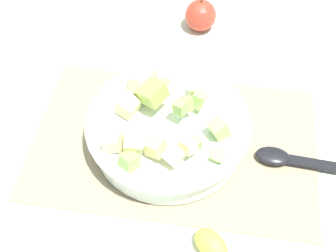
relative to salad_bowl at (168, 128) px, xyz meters
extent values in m
plane|color=silver|center=(-0.01, 0.00, -0.04)|extent=(2.40, 2.40, 0.00)
cube|color=gray|center=(-0.01, 0.00, -0.04)|extent=(0.48, 0.30, 0.01)
cylinder|color=white|center=(0.00, 0.00, -0.01)|extent=(0.25, 0.25, 0.05)
torus|color=white|center=(0.00, 0.00, 0.02)|extent=(0.27, 0.27, 0.02)
cube|color=#A3CC6B|center=(-0.04, -0.03, 0.04)|extent=(0.03, 0.03, 0.03)
cube|color=beige|center=(0.04, 0.06, 0.04)|extent=(0.04, 0.04, 0.04)
cube|color=#93C160|center=(-0.02, -0.01, 0.05)|extent=(0.02, 0.02, 0.02)
cube|color=beige|center=(0.02, -0.07, 0.04)|extent=(0.04, 0.04, 0.03)
cube|color=#9EC656|center=(0.03, -0.02, 0.05)|extent=(0.06, 0.05, 0.04)
cube|color=#E5D684|center=(0.01, 0.07, 0.04)|extent=(0.04, 0.04, 0.03)
cube|color=#93C160|center=(-0.05, 0.05, 0.04)|extent=(0.02, 0.02, 0.02)
cube|color=beige|center=(-0.04, -0.06, 0.04)|extent=(0.03, 0.03, 0.03)
cube|color=#9EC656|center=(0.06, -0.04, 0.04)|extent=(0.03, 0.03, 0.03)
cube|color=#E5D684|center=(0.03, -0.04, 0.04)|extent=(0.05, 0.05, 0.04)
cube|color=#93C160|center=(-0.08, 0.06, 0.02)|extent=(0.03, 0.03, 0.03)
cube|color=#93C160|center=(0.04, 0.09, 0.02)|extent=(0.03, 0.04, 0.04)
cube|color=beige|center=(-0.02, 0.07, 0.03)|extent=(0.04, 0.04, 0.04)
cube|color=#A3CC6B|center=(-0.08, 0.01, 0.03)|extent=(0.04, 0.04, 0.04)
cube|color=beige|center=(0.06, -0.01, 0.04)|extent=(0.04, 0.04, 0.03)
cube|color=beige|center=(-0.04, 0.06, 0.04)|extent=(0.03, 0.03, 0.03)
cube|color=#93C160|center=(-0.03, -0.02, 0.04)|extent=(0.02, 0.03, 0.03)
cube|color=beige|center=(0.07, 0.06, 0.03)|extent=(0.03, 0.03, 0.03)
ellipsoid|color=black|center=(-0.18, 0.01, -0.03)|extent=(0.06, 0.04, 0.01)
cube|color=black|center=(-0.27, 0.01, -0.03)|extent=(0.15, 0.03, 0.01)
sphere|color=#BC3828|center=(-0.02, -0.31, -0.01)|extent=(0.06, 0.06, 0.06)
cylinder|color=brown|center=(-0.02, -0.31, 0.03)|extent=(0.00, 0.00, 0.01)
ellipsoid|color=yellow|center=(-0.09, 0.18, -0.02)|extent=(0.07, 0.06, 0.04)
camera|label=1|loc=(-0.07, 0.45, 0.58)|focal=48.56mm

